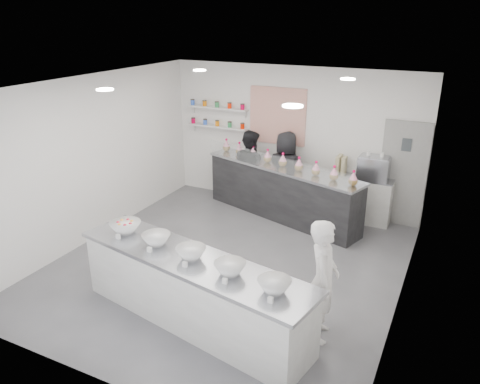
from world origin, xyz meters
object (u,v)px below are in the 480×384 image
object	(u,v)px
espresso_machine	(374,168)
staff_right	(285,172)
espresso_ledge	(359,199)
staff_left	(250,168)
back_bar	(282,192)
woman_prep	(323,281)
prep_counter	(192,290)

from	to	relation	value
espresso_machine	staff_right	world-z (taller)	staff_right
espresso_ledge	staff_right	bearing A→B (deg)	-173.32
staff_left	staff_right	distance (m)	0.81
staff_left	espresso_machine	bearing A→B (deg)	-152.91
espresso_ledge	espresso_machine	size ratio (longest dim) A/B	2.14
back_bar	staff_left	size ratio (longest dim) A/B	2.11
woman_prep	staff_right	size ratio (longest dim) A/B	0.96
prep_counter	back_bar	distance (m)	3.84
espresso_machine	staff_right	distance (m)	1.79
prep_counter	staff_left	distance (m)	4.30
staff_left	woman_prep	bearing A→B (deg)	149.17
back_bar	woman_prep	xyz separation A→B (m)	(1.86, -3.36, 0.28)
back_bar	espresso_ledge	xyz separation A→B (m)	(1.48, 0.52, -0.08)
espresso_ledge	staff_right	distance (m)	1.60
staff_right	staff_left	bearing A→B (deg)	-1.02
espresso_machine	espresso_ledge	bearing A→B (deg)	180.00
back_bar	staff_right	size ratio (longest dim) A/B	2.05
prep_counter	woman_prep	bearing A→B (deg)	26.95
espresso_machine	woman_prep	world-z (taller)	woman_prep
woman_prep	staff_right	world-z (taller)	staff_right
prep_counter	staff_left	size ratio (longest dim) A/B	2.13
espresso_ledge	staff_right	xyz separation A→B (m)	(-1.54, -0.18, 0.40)
back_bar	staff_right	xyz separation A→B (m)	(-0.06, 0.34, 0.32)
back_bar	espresso_ledge	world-z (taller)	back_bar
back_bar	espresso_machine	bearing A→B (deg)	34.44
espresso_ledge	staff_left	bearing A→B (deg)	-175.09
prep_counter	staff_right	xyz separation A→B (m)	(-0.27, 4.17, 0.38)
espresso_machine	woman_prep	size ratio (longest dim) A/B	0.35
espresso_machine	woman_prep	distance (m)	3.89
espresso_ledge	espresso_machine	xyz separation A→B (m)	(0.22, 0.00, 0.69)
woman_prep	staff_left	bearing A→B (deg)	22.91
woman_prep	staff_right	bearing A→B (deg)	13.77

